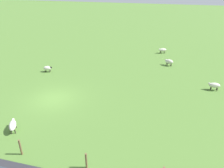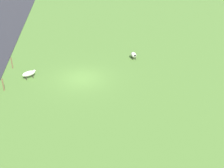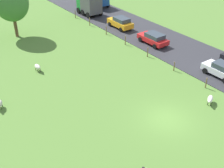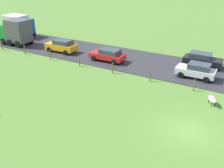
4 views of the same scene
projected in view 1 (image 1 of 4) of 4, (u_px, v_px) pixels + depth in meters
name	position (u px, v px, depth m)	size (l,w,h in m)	color
ground_plane	(54.00, 99.00, 19.91)	(160.00, 160.00, 0.00)	#517A33
sheep_0	(169.00, 62.00, 27.12)	(0.93, 1.18, 0.80)	beige
sheep_1	(13.00, 125.00, 15.61)	(1.28, 1.02, 0.73)	silver
sheep_2	(48.00, 68.00, 25.35)	(0.61, 1.09, 0.71)	silver
sheep_3	(163.00, 50.00, 31.50)	(0.85, 1.21, 0.74)	beige
sheep_4	(214.00, 85.00, 21.22)	(0.53, 1.14, 0.80)	silver
fence_post_1	(20.00, 147.00, 13.48)	(0.12, 0.12, 1.15)	brown
fence_post_2	(86.00, 161.00, 12.53)	(0.12, 0.12, 1.09)	brown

